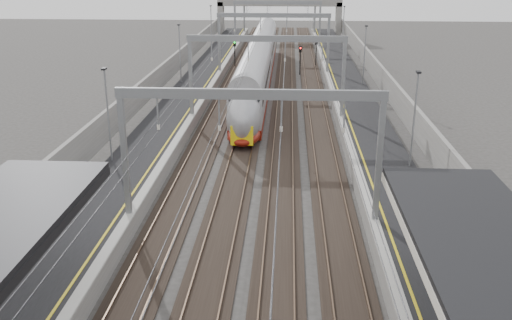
# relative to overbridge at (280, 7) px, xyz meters

# --- Properties ---
(platform_left) EXTENTS (4.00, 120.00, 1.00)m
(platform_left) POSITION_rel_overbridge_xyz_m (-8.00, -55.00, -4.81)
(platform_left) COLOR black
(platform_left) RESTS_ON ground
(platform_right) EXTENTS (4.00, 120.00, 1.00)m
(platform_right) POSITION_rel_overbridge_xyz_m (8.00, -55.00, -4.81)
(platform_right) COLOR black
(platform_right) RESTS_ON ground
(tracks) EXTENTS (11.40, 140.00, 0.20)m
(tracks) POSITION_rel_overbridge_xyz_m (0.00, -55.00, -5.26)
(tracks) COLOR black
(tracks) RESTS_ON ground
(overhead_line) EXTENTS (13.00, 140.00, 6.60)m
(overhead_line) POSITION_rel_overbridge_xyz_m (0.00, -48.38, 0.83)
(overhead_line) COLOR gray
(overhead_line) RESTS_ON platform_left
(overbridge) EXTENTS (22.00, 2.20, 6.90)m
(overbridge) POSITION_rel_overbridge_xyz_m (0.00, 0.00, 0.00)
(overbridge) COLOR slate
(overbridge) RESTS_ON ground
(wall_left) EXTENTS (0.30, 120.00, 3.20)m
(wall_left) POSITION_rel_overbridge_xyz_m (-11.20, -55.00, -3.71)
(wall_left) COLOR slate
(wall_left) RESTS_ON ground
(wall_right) EXTENTS (0.30, 120.00, 3.20)m
(wall_right) POSITION_rel_overbridge_xyz_m (11.20, -55.00, -3.71)
(wall_right) COLOR slate
(wall_right) RESTS_ON ground
(train) EXTENTS (2.63, 47.83, 4.15)m
(train) POSITION_rel_overbridge_xyz_m (-1.50, -42.73, -3.27)
(train) COLOR maroon
(train) RESTS_ON ground
(bench) EXTENTS (1.05, 1.69, 0.85)m
(bench) POSITION_rel_overbridge_xyz_m (9.52, -87.01, -3.80)
(bench) COLOR black
(bench) RESTS_ON platform_right
(signal_green) EXTENTS (0.32, 0.32, 3.48)m
(signal_green) POSITION_rel_overbridge_xyz_m (-5.20, -30.51, -2.89)
(signal_green) COLOR black
(signal_green) RESTS_ON ground
(signal_red_near) EXTENTS (0.32, 0.32, 3.48)m
(signal_red_near) POSITION_rel_overbridge_xyz_m (3.20, -34.98, -2.89)
(signal_red_near) COLOR black
(signal_red_near) RESTS_ON ground
(signal_red_far) EXTENTS (0.32, 0.32, 3.48)m
(signal_red_far) POSITION_rel_overbridge_xyz_m (5.40, -28.68, -2.89)
(signal_red_far) COLOR black
(signal_red_far) RESTS_ON ground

